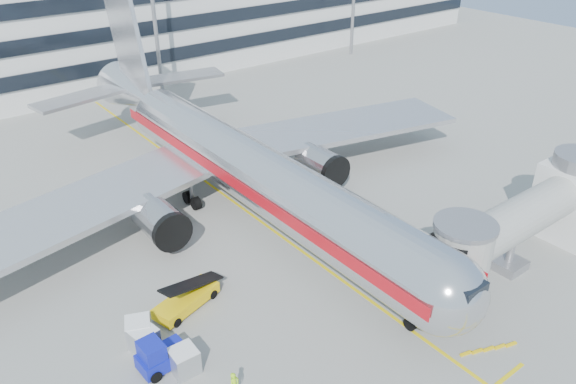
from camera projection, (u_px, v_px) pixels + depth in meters
ground at (326, 269)px, 40.83m from camera, size 180.00×180.00×0.00m
lead_in_line at (249, 213)px, 47.76m from camera, size 0.25×70.00×0.01m
main_jet at (236, 161)px, 46.92m from camera, size 50.95×48.70×16.06m
jet_bridge at (531, 215)px, 39.93m from camera, size 17.80×4.50×7.00m
terminal at (51, 23)px, 77.26m from camera, size 150.00×24.25×15.60m
belt_loader at (186, 299)px, 36.78m from camera, size 5.04×3.00×2.36m
baggage_tug at (159, 356)px, 32.04m from camera, size 2.87×1.92×2.10m
cargo_container_left at (184, 361)px, 31.89m from camera, size 1.51×1.51×1.56m
cargo_container_right at (139, 331)px, 34.01m from camera, size 1.94×1.94×1.58m
cargo_container_front at (144, 340)px, 33.36m from camera, size 1.70×1.70×1.54m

